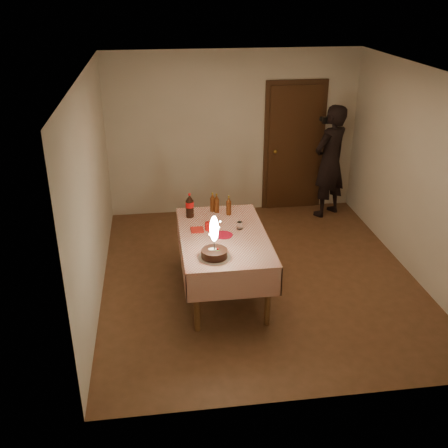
{
  "coord_description": "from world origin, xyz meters",
  "views": [
    {
      "loc": [
        -1.25,
        -5.81,
        3.5
      ],
      "look_at": [
        -0.51,
        -0.36,
        0.95
      ],
      "focal_mm": 42.0,
      "sensor_mm": 36.0,
      "label": 1
    }
  ],
  "objects_px": {
    "cola_bottle": "(190,206)",
    "amber_bottle_mid": "(217,204)",
    "clear_cup": "(240,225)",
    "photographer": "(330,161)",
    "red_plate": "(223,235)",
    "amber_bottle_left": "(213,203)",
    "dining_table": "(223,242)",
    "amber_bottle_right": "(229,206)",
    "red_cup": "(208,226)",
    "birthday_cake": "(214,248)"
  },
  "relations": [
    {
      "from": "cola_bottle",
      "to": "amber_bottle_mid",
      "type": "bearing_deg",
      "value": 15.76
    },
    {
      "from": "clear_cup",
      "to": "photographer",
      "type": "distance_m",
      "value": 2.7
    },
    {
      "from": "red_plate",
      "to": "amber_bottle_left",
      "type": "height_order",
      "value": "amber_bottle_left"
    },
    {
      "from": "dining_table",
      "to": "red_plate",
      "type": "bearing_deg",
      "value": -96.68
    },
    {
      "from": "amber_bottle_left",
      "to": "amber_bottle_mid",
      "type": "height_order",
      "value": "same"
    },
    {
      "from": "amber_bottle_right",
      "to": "amber_bottle_mid",
      "type": "distance_m",
      "value": 0.17
    },
    {
      "from": "red_plate",
      "to": "red_cup",
      "type": "xyz_separation_m",
      "value": [
        -0.16,
        0.17,
        0.05
      ]
    },
    {
      "from": "dining_table",
      "to": "red_plate",
      "type": "height_order",
      "value": "red_plate"
    },
    {
      "from": "red_plate",
      "to": "clear_cup",
      "type": "xyz_separation_m",
      "value": [
        0.22,
        0.15,
        0.04
      ]
    },
    {
      "from": "amber_bottle_mid",
      "to": "dining_table",
      "type": "bearing_deg",
      "value": -90.23
    },
    {
      "from": "birthday_cake",
      "to": "amber_bottle_mid",
      "type": "xyz_separation_m",
      "value": [
        0.18,
        1.21,
        0.0
      ]
    },
    {
      "from": "red_plate",
      "to": "photographer",
      "type": "bearing_deg",
      "value": 47.38
    },
    {
      "from": "amber_bottle_right",
      "to": "clear_cup",
      "type": "bearing_deg",
      "value": -80.97
    },
    {
      "from": "dining_table",
      "to": "cola_bottle",
      "type": "bearing_deg",
      "value": 121.94
    },
    {
      "from": "birthday_cake",
      "to": "red_plate",
      "type": "relative_size",
      "value": 2.21
    },
    {
      "from": "cola_bottle",
      "to": "photographer",
      "type": "height_order",
      "value": "photographer"
    },
    {
      "from": "red_plate",
      "to": "clear_cup",
      "type": "bearing_deg",
      "value": 34.36
    },
    {
      "from": "dining_table",
      "to": "cola_bottle",
      "type": "relative_size",
      "value": 5.42
    },
    {
      "from": "red_plate",
      "to": "red_cup",
      "type": "height_order",
      "value": "red_cup"
    },
    {
      "from": "photographer",
      "to": "amber_bottle_right",
      "type": "bearing_deg",
      "value": -139.45
    },
    {
      "from": "red_cup",
      "to": "dining_table",
      "type": "bearing_deg",
      "value": -41.9
    },
    {
      "from": "cola_bottle",
      "to": "amber_bottle_left",
      "type": "bearing_deg",
      "value": 24.96
    },
    {
      "from": "red_cup",
      "to": "amber_bottle_mid",
      "type": "relative_size",
      "value": 0.39
    },
    {
      "from": "clear_cup",
      "to": "amber_bottle_left",
      "type": "distance_m",
      "value": 0.64
    },
    {
      "from": "cola_bottle",
      "to": "clear_cup",
      "type": "bearing_deg",
      "value": -37.58
    },
    {
      "from": "red_cup",
      "to": "cola_bottle",
      "type": "height_order",
      "value": "cola_bottle"
    },
    {
      "from": "amber_bottle_left",
      "to": "amber_bottle_mid",
      "type": "bearing_deg",
      "value": -40.95
    },
    {
      "from": "birthday_cake",
      "to": "amber_bottle_left",
      "type": "height_order",
      "value": "birthday_cake"
    },
    {
      "from": "dining_table",
      "to": "amber_bottle_left",
      "type": "relative_size",
      "value": 6.75
    },
    {
      "from": "amber_bottle_right",
      "to": "birthday_cake",
      "type": "bearing_deg",
      "value": -105.91
    },
    {
      "from": "cola_bottle",
      "to": "amber_bottle_right",
      "type": "height_order",
      "value": "cola_bottle"
    },
    {
      "from": "dining_table",
      "to": "red_cup",
      "type": "distance_m",
      "value": 0.27
    },
    {
      "from": "red_plate",
      "to": "dining_table",
      "type": "bearing_deg",
      "value": 83.32
    },
    {
      "from": "clear_cup",
      "to": "amber_bottle_right",
      "type": "height_order",
      "value": "amber_bottle_right"
    },
    {
      "from": "clear_cup",
      "to": "cola_bottle",
      "type": "height_order",
      "value": "cola_bottle"
    },
    {
      "from": "birthday_cake",
      "to": "photographer",
      "type": "height_order",
      "value": "photographer"
    },
    {
      "from": "red_plate",
      "to": "photographer",
      "type": "height_order",
      "value": "photographer"
    },
    {
      "from": "red_plate",
      "to": "clear_cup",
      "type": "distance_m",
      "value": 0.27
    },
    {
      "from": "amber_bottle_left",
      "to": "amber_bottle_right",
      "type": "bearing_deg",
      "value": -35.75
    },
    {
      "from": "clear_cup",
      "to": "photographer",
      "type": "height_order",
      "value": "photographer"
    },
    {
      "from": "cola_bottle",
      "to": "amber_bottle_right",
      "type": "relative_size",
      "value": 1.25
    },
    {
      "from": "dining_table",
      "to": "red_plate",
      "type": "relative_size",
      "value": 7.82
    },
    {
      "from": "red_plate",
      "to": "cola_bottle",
      "type": "height_order",
      "value": "cola_bottle"
    },
    {
      "from": "red_cup",
      "to": "cola_bottle",
      "type": "xyz_separation_m",
      "value": [
        -0.19,
        0.42,
        0.1
      ]
    },
    {
      "from": "red_cup",
      "to": "cola_bottle",
      "type": "distance_m",
      "value": 0.47
    },
    {
      "from": "red_cup",
      "to": "cola_bottle",
      "type": "relative_size",
      "value": 0.31
    },
    {
      "from": "dining_table",
      "to": "amber_bottle_mid",
      "type": "distance_m",
      "value": 0.7
    },
    {
      "from": "red_plate",
      "to": "red_cup",
      "type": "distance_m",
      "value": 0.23
    },
    {
      "from": "amber_bottle_mid",
      "to": "amber_bottle_right",
      "type": "bearing_deg",
      "value": -33.79
    },
    {
      "from": "birthday_cake",
      "to": "photographer",
      "type": "distance_m",
      "value": 3.47
    }
  ]
}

